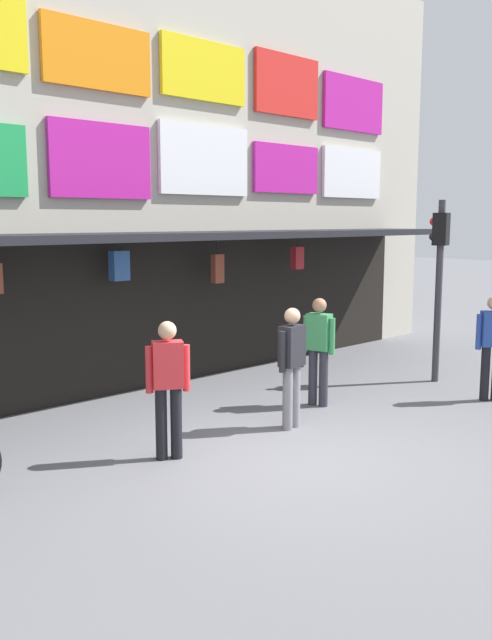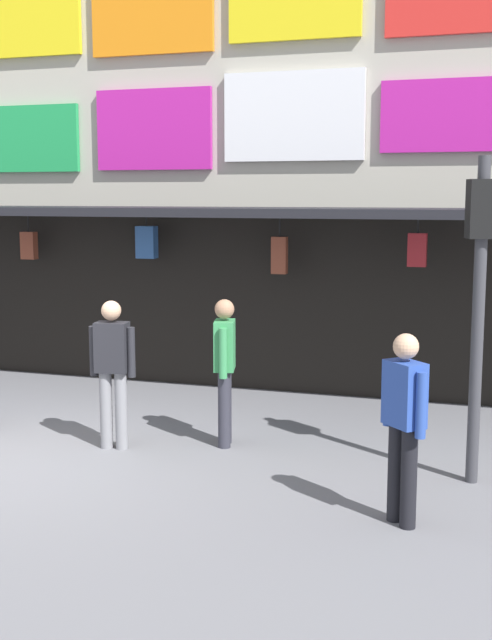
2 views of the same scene
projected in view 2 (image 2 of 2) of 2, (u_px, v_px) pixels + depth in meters
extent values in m
plane|color=slate|center=(9.00, 459.00, 8.99)|extent=(80.00, 80.00, 0.00)
cube|color=#B2AD9E|center=(171.00, 118.00, 12.71)|extent=(18.00, 1.20, 8.00)
cube|color=black|center=(136.00, 211.00, 11.70)|extent=(15.30, 1.40, 0.12)
cube|color=yellow|center=(24.00, 16.00, 12.52)|extent=(1.91, 0.08, 1.19)
cube|color=orange|center=(152.00, 19.00, 11.90)|extent=(1.88, 0.08, 1.00)
cube|color=yellow|center=(294.00, 2.00, 11.25)|extent=(1.86, 0.08, 1.01)
cube|color=green|center=(28.00, 139.00, 12.79)|extent=(1.72, 0.08, 1.01)
cube|color=#B71E93|center=(154.00, 130.00, 12.14)|extent=(1.80, 0.08, 1.16)
cube|color=white|center=(293.00, 116.00, 11.48)|extent=(1.99, 0.08, 1.22)
cube|color=#B71E93|center=(450.00, 115.00, 10.84)|extent=(1.80, 0.08, 0.94)
cylinder|color=black|center=(28.00, 223.00, 12.63)|extent=(0.02, 0.02, 0.27)
cube|color=brown|center=(29.00, 246.00, 12.68)|extent=(0.23, 0.14, 0.42)
cylinder|color=black|center=(146.00, 221.00, 11.97)|extent=(0.02, 0.02, 0.16)
cube|color=#2D5693|center=(147.00, 242.00, 12.01)|extent=(0.29, 0.17, 0.46)
cylinder|color=black|center=(280.00, 227.00, 11.34)|extent=(0.02, 0.02, 0.28)
cube|color=brown|center=(279.00, 255.00, 11.40)|extent=(0.21, 0.12, 0.51)
cylinder|color=black|center=(418.00, 226.00, 10.59)|extent=(0.02, 0.02, 0.19)
cube|color=maroon|center=(417.00, 250.00, 10.64)|extent=(0.24, 0.14, 0.43)
cube|color=black|center=(157.00, 300.00, 12.54)|extent=(15.30, 0.04, 2.50)
cylinder|color=#38383D|center=(478.00, 323.00, 8.05)|extent=(0.12, 0.12, 3.20)
cube|color=black|center=(483.00, 209.00, 7.88)|extent=(0.33, 0.31, 0.56)
sphere|color=red|center=(480.00, 195.00, 7.99)|extent=(0.15, 0.15, 0.15)
sphere|color=black|center=(479.00, 222.00, 8.03)|extent=(0.15, 0.15, 0.15)
cylinder|color=gray|center=(121.00, 411.00, 9.30)|extent=(0.14, 0.14, 0.88)
cylinder|color=gray|center=(106.00, 410.00, 9.33)|extent=(0.14, 0.14, 0.88)
cube|color=#232328|center=(112.00, 347.00, 9.21)|extent=(0.38, 0.26, 0.56)
sphere|color=tan|center=(111.00, 311.00, 9.15)|extent=(0.22, 0.22, 0.22)
cylinder|color=#232328|center=(131.00, 352.00, 9.17)|extent=(0.09, 0.09, 0.56)
cylinder|color=#232328|center=(93.00, 351.00, 9.26)|extent=(0.09, 0.09, 0.56)
cylinder|color=#2D2D38|center=(225.00, 406.00, 9.52)|extent=(0.14, 0.14, 0.88)
cylinder|color=#2D2D38|center=(224.00, 410.00, 9.35)|extent=(0.14, 0.14, 0.88)
cube|color=#388E51|center=(225.00, 345.00, 9.33)|extent=(0.30, 0.40, 0.56)
sphere|color=#A87A5B|center=(224.00, 309.00, 9.26)|extent=(0.22, 0.22, 0.22)
cylinder|color=#388E51|center=(226.00, 346.00, 9.55)|extent=(0.09, 0.09, 0.56)
cylinder|color=#388E51|center=(223.00, 353.00, 9.12)|extent=(0.09, 0.09, 0.56)
cylinder|color=black|center=(409.00, 478.00, 7.08)|extent=(0.14, 0.14, 0.88)
cylinder|color=black|center=(396.00, 472.00, 7.24)|extent=(0.14, 0.14, 0.88)
cube|color=#28479E|center=(405.00, 394.00, 7.05)|extent=(0.41, 0.41, 0.56)
sphere|color=tan|center=(406.00, 346.00, 6.99)|extent=(0.22, 0.22, 0.22)
cylinder|color=#28479E|center=(421.00, 405.00, 6.87)|extent=(0.09, 0.09, 0.56)
cylinder|color=#28479E|center=(389.00, 394.00, 7.25)|extent=(0.09, 0.09, 0.56)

